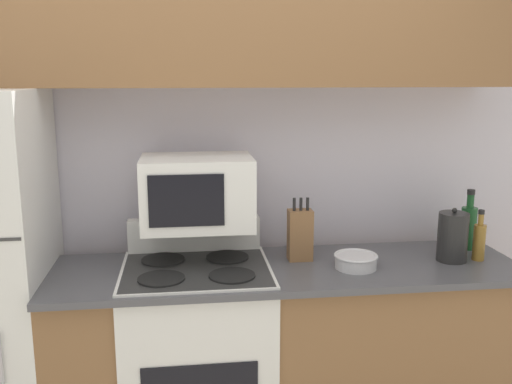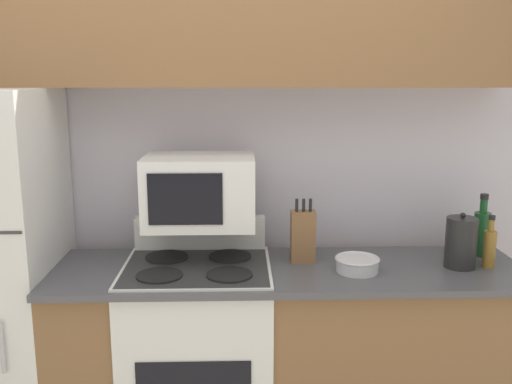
{
  "view_description": "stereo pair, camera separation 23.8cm",
  "coord_description": "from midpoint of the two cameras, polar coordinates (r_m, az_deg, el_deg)",
  "views": [
    {
      "loc": [
        -0.11,
        -2.15,
        1.77
      ],
      "look_at": [
        0.2,
        0.25,
        1.26
      ],
      "focal_mm": 40.0,
      "sensor_mm": 36.0,
      "label": 1
    },
    {
      "loc": [
        0.12,
        -2.17,
        1.77
      ],
      "look_at": [
        0.2,
        0.25,
        1.26
      ],
      "focal_mm": 40.0,
      "sensor_mm": 36.0,
      "label": 2
    }
  ],
  "objects": [
    {
      "name": "upper_cabinets",
      "position": [
        2.68,
        -1.9,
        17.12
      ],
      "size": [
        2.81,
        0.31,
        0.62
      ],
      "color": "brown",
      "rests_on": "refrigerator"
    },
    {
      "name": "kettle",
      "position": [
        2.75,
        22.19,
        -4.74
      ],
      "size": [
        0.14,
        0.14,
        0.25
      ],
      "color": "black",
      "rests_on": "lower_cabinets"
    },
    {
      "name": "microwave",
      "position": [
        2.58,
        -3.04,
        0.1
      ],
      "size": [
        0.49,
        0.36,
        0.32
      ],
      "color": "white",
      "rests_on": "stove"
    },
    {
      "name": "bottle_vinegar",
      "position": [
        2.81,
        24.62,
        -5.06
      ],
      "size": [
        0.06,
        0.06,
        0.24
      ],
      "color": "olive",
      "rests_on": "lower_cabinets"
    },
    {
      "name": "wall_back",
      "position": [
        2.89,
        -1.79,
        1.99
      ],
      "size": [
        8.0,
        0.05,
        2.55
      ],
      "color": "silver",
      "rests_on": "ground_plane"
    },
    {
      "name": "bowl",
      "position": [
        2.58,
        12.73,
        -7.07
      ],
      "size": [
        0.2,
        0.2,
        0.06
      ],
      "color": "silver",
      "rests_on": "lower_cabinets"
    },
    {
      "name": "bottle_wine_green",
      "position": [
        2.96,
        23.81,
        -3.66
      ],
      "size": [
        0.08,
        0.08,
        0.3
      ],
      "color": "#194C23",
      "rests_on": "lower_cabinets"
    },
    {
      "name": "lower_cabinets",
      "position": [
        2.79,
        5.75,
        -16.3
      ],
      "size": [
        2.12,
        0.61,
        0.91
      ],
      "color": "brown",
      "rests_on": "ground_plane"
    },
    {
      "name": "knife_block",
      "position": [
        2.65,
        7.29,
        -4.4
      ],
      "size": [
        0.11,
        0.08,
        0.3
      ],
      "color": "brown",
      "rests_on": "lower_cabinets"
    },
    {
      "name": "stove",
      "position": [
        2.75,
        -3.2,
        -16.21
      ],
      "size": [
        0.66,
        0.59,
        1.08
      ],
      "color": "white",
      "rests_on": "ground_plane"
    },
    {
      "name": "bottle_soy_sauce",
      "position": [
        2.99,
        22.04,
        -4.33
      ],
      "size": [
        0.05,
        0.05,
        0.18
      ],
      "color": "black",
      "rests_on": "lower_cabinets"
    }
  ]
}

